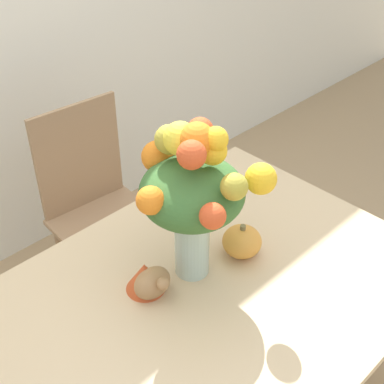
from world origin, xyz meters
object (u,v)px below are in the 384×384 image
Objects in this scene: turkey_figurine at (148,279)px; pumpkin at (242,241)px; flower_vase at (193,191)px; dining_chair_near_window at (100,211)px.

pumpkin is at bearing -14.72° from turkey_figurine.
flower_vase is 0.93m from dining_chair_near_window.
flower_vase is 0.30m from turkey_figurine.
flower_vase is at bearing 160.92° from pumpkin.
pumpkin is 0.13× the size of dining_chair_near_window.
dining_chair_near_window is at bearing 91.23° from pumpkin.
turkey_figurine is 0.17× the size of dining_chair_near_window.
turkey_figurine is 0.83m from dining_chair_near_window.
pumpkin is at bearing -19.08° from flower_vase.
dining_chair_near_window is at bearing 66.48° from turkey_figurine.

